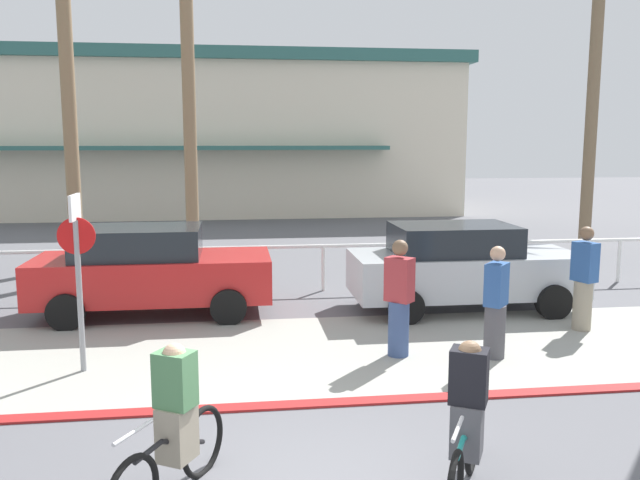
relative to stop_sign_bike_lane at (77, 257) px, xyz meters
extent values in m
plane|color=#5B5B60|center=(2.94, 6.19, -1.68)|extent=(80.00, 80.00, 0.00)
cube|color=#9E9E93|center=(2.94, 0.39, -1.67)|extent=(44.00, 4.00, 0.02)
cube|color=maroon|center=(2.94, -1.61, -1.66)|extent=(44.00, 0.24, 0.03)
cube|color=beige|center=(0.05, 22.62, 1.61)|extent=(24.27, 8.86, 6.57)
cube|color=#2D605B|center=(0.05, 22.62, 5.14)|extent=(24.87, 9.46, 0.50)
cube|color=#2D605B|center=(0.05, 17.69, 1.32)|extent=(16.99, 1.20, 0.16)
cylinder|color=white|center=(2.94, 4.69, -0.68)|extent=(25.67, 0.08, 0.08)
cylinder|color=white|center=(-0.56, 4.69, -1.18)|extent=(0.08, 0.08, 1.00)
cylinder|color=white|center=(1.78, 4.69, -1.18)|extent=(0.08, 0.08, 1.00)
cylinder|color=white|center=(4.11, 4.69, -1.18)|extent=(0.08, 0.08, 1.00)
cylinder|color=white|center=(6.44, 4.69, -1.18)|extent=(0.08, 0.08, 1.00)
cylinder|color=white|center=(8.78, 4.69, -1.18)|extent=(0.08, 0.08, 1.00)
cylinder|color=white|center=(11.11, 4.69, -1.18)|extent=(0.08, 0.08, 1.00)
cylinder|color=gray|center=(0.00, 0.00, -0.58)|extent=(0.08, 0.08, 2.20)
cube|color=white|center=(0.00, 0.00, 0.70)|extent=(0.04, 0.56, 0.36)
cylinder|color=red|center=(0.00, 0.00, 0.30)|extent=(0.52, 0.03, 0.52)
cylinder|color=#846B4C|center=(-1.92, 8.21, 2.78)|extent=(0.36, 0.36, 8.91)
cylinder|color=#846B4C|center=(1.01, 9.25, 3.12)|extent=(0.36, 0.36, 9.59)
cylinder|color=#756047|center=(12.81, 9.27, 2.86)|extent=(0.36, 0.36, 9.08)
cube|color=red|center=(0.64, 3.11, -0.95)|extent=(4.40, 1.80, 0.80)
cube|color=#1E2328|center=(0.39, 3.11, -0.27)|extent=(2.29, 1.58, 0.56)
cylinder|color=black|center=(2.05, 4.01, -1.35)|extent=(0.66, 0.22, 0.66)
cylinder|color=black|center=(2.05, 2.21, -1.35)|extent=(0.66, 0.22, 0.66)
cylinder|color=black|center=(-0.76, 4.01, -1.35)|extent=(0.66, 0.22, 0.66)
cylinder|color=black|center=(-0.76, 2.21, -1.35)|extent=(0.66, 0.22, 0.66)
cube|color=#B2B7BC|center=(6.63, 2.70, -0.95)|extent=(4.40, 1.80, 0.80)
cube|color=#1E2328|center=(6.38, 2.70, -0.27)|extent=(2.29, 1.58, 0.56)
cylinder|color=black|center=(8.04, 3.60, -1.35)|extent=(0.66, 0.22, 0.66)
cylinder|color=black|center=(8.04, 1.80, -1.35)|extent=(0.66, 0.22, 0.66)
cylinder|color=black|center=(5.22, 3.60, -1.35)|extent=(0.66, 0.22, 0.66)
cylinder|color=black|center=(5.22, 1.80, -1.35)|extent=(0.66, 0.22, 0.66)
torus|color=black|center=(1.84, -3.16, -1.35)|extent=(0.41, 0.66, 0.72)
cylinder|color=black|center=(1.67, -3.45, -1.20)|extent=(0.38, 0.62, 0.35)
cylinder|color=black|center=(1.41, -3.91, -1.06)|extent=(0.23, 0.36, 0.07)
cylinder|color=black|center=(1.63, -3.54, -1.13)|extent=(0.05, 0.05, 0.44)
cylinder|color=silver|center=(1.32, -4.07, -0.80)|extent=(0.28, 0.45, 0.04)
cube|color=gray|center=(1.63, -3.54, -1.07)|extent=(0.40, 0.42, 0.52)
cube|color=#4C7F51|center=(1.63, -3.54, -0.55)|extent=(0.42, 0.39, 0.52)
sphere|color=#D6A884|center=(1.63, -3.54, -0.32)|extent=(0.22, 0.22, 0.22)
torus|color=black|center=(4.53, -3.43, -1.35)|extent=(0.39, 0.66, 0.72)
cylinder|color=#197F7A|center=(4.37, -3.73, -1.20)|extent=(0.37, 0.63, 0.35)
cylinder|color=#197F7A|center=(4.13, -4.19, -1.06)|extent=(0.22, 0.36, 0.07)
cylinder|color=#197F7A|center=(4.33, -3.81, -1.13)|extent=(0.05, 0.05, 0.44)
cylinder|color=silver|center=(4.04, -4.36, -0.80)|extent=(0.27, 0.46, 0.04)
cube|color=#4C4C51|center=(4.33, -3.81, -1.07)|extent=(0.40, 0.41, 0.52)
cube|color=black|center=(4.33, -3.81, -0.55)|extent=(0.42, 0.39, 0.52)
sphere|color=brown|center=(4.33, -3.81, -0.32)|extent=(0.22, 0.22, 0.22)
cylinder|color=#384C7A|center=(4.65, 0.08, -1.24)|extent=(0.45, 0.45, 0.88)
cube|color=#A33338|center=(4.65, 0.08, -0.46)|extent=(0.47, 0.46, 0.67)
sphere|color=brown|center=(4.65, 0.08, 0.02)|extent=(0.24, 0.24, 0.24)
cylinder|color=gray|center=(8.18, 1.03, -1.23)|extent=(0.41, 0.41, 0.88)
cube|color=#2D5699|center=(8.18, 1.03, -0.45)|extent=(0.39, 0.47, 0.68)
sphere|color=brown|center=(8.18, 1.03, 0.04)|extent=(0.24, 0.24, 0.24)
cylinder|color=#4C4C51|center=(6.08, -0.20, -1.26)|extent=(0.45, 0.45, 0.84)
cube|color=#2D5699|center=(6.08, -0.20, -0.52)|extent=(0.46, 0.47, 0.64)
sphere|color=#D6A884|center=(6.08, -0.20, -0.05)|extent=(0.23, 0.23, 0.23)
camera|label=1|loc=(2.20, -9.41, 1.62)|focal=36.88mm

